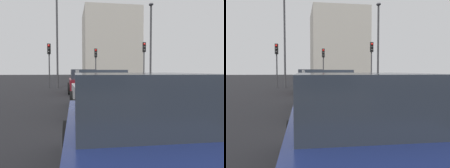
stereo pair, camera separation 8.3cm
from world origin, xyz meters
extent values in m
cube|color=black|center=(0.00, 0.00, -0.10)|extent=(160.00, 160.00, 0.20)
cube|color=#510F16|center=(9.94, 1.63, 0.61)|extent=(4.61, 1.87, 0.70)
cube|color=#1E232B|center=(9.71, 1.63, 1.29)|extent=(2.09, 1.60, 0.65)
cylinder|color=black|center=(11.38, 0.77, 0.32)|extent=(0.64, 0.23, 0.64)
cylinder|color=black|center=(11.34, 2.55, 0.32)|extent=(0.64, 0.23, 0.64)
cylinder|color=black|center=(8.55, 0.71, 0.32)|extent=(0.64, 0.23, 0.64)
cylinder|color=black|center=(8.51, 2.49, 0.32)|extent=(0.64, 0.23, 0.64)
cube|color=red|center=(7.66, 0.94, 0.74)|extent=(0.03, 0.20, 0.11)
cube|color=red|center=(7.63, 2.22, 0.74)|extent=(0.03, 0.20, 0.11)
cube|color=#A8AAB2|center=(2.33, 1.36, 0.60)|extent=(4.85, 2.03, 0.68)
cube|color=#1E232B|center=(2.09, 1.35, 1.25)|extent=(2.21, 1.71, 0.63)
cylinder|color=black|center=(3.84, 0.48, 0.32)|extent=(0.65, 0.24, 0.64)
cylinder|color=black|center=(3.78, 2.34, 0.32)|extent=(0.65, 0.24, 0.64)
cylinder|color=black|center=(0.88, 0.38, 0.32)|extent=(0.65, 0.24, 0.64)
cylinder|color=black|center=(0.81, 2.24, 0.32)|extent=(0.65, 0.24, 0.64)
cube|color=red|center=(-0.05, 0.61, 0.72)|extent=(0.04, 0.20, 0.11)
cube|color=red|center=(-0.10, 1.95, 0.72)|extent=(0.04, 0.20, 0.11)
cube|color=#141E4C|center=(-3.70, 1.55, 0.58)|extent=(4.13, 1.83, 0.65)
cube|color=#1E232B|center=(-3.91, 1.55, 1.21)|extent=(1.87, 1.59, 0.60)
cylinder|color=black|center=(-2.44, 0.64, 0.32)|extent=(0.64, 0.23, 0.64)
cylinder|color=black|center=(-2.41, 2.42, 0.32)|extent=(0.64, 0.23, 0.64)
cylinder|color=#2D2D30|center=(14.54, 4.26, 1.48)|extent=(0.11, 0.11, 2.96)
cube|color=black|center=(14.48, 4.26, 3.41)|extent=(0.21, 0.29, 0.90)
sphere|color=red|center=(14.37, 4.27, 3.68)|extent=(0.20, 0.20, 0.20)
sphere|color=black|center=(14.37, 4.27, 3.41)|extent=(0.20, 0.20, 0.20)
sphere|color=black|center=(14.37, 4.27, 3.14)|extent=(0.20, 0.20, 0.20)
cylinder|color=#2D2D30|center=(17.84, -0.13, 1.45)|extent=(0.11, 0.11, 2.89)
cube|color=black|center=(17.78, -0.13, 3.34)|extent=(0.21, 0.29, 0.90)
sphere|color=red|center=(17.67, -0.13, 3.61)|extent=(0.20, 0.20, 0.20)
sphere|color=black|center=(17.67, -0.13, 3.34)|extent=(0.20, 0.20, 0.20)
sphere|color=black|center=(17.67, -0.13, 3.07)|extent=(0.20, 0.20, 0.20)
cylinder|color=#2D2D30|center=(14.75, -4.36, 1.63)|extent=(0.11, 0.11, 3.26)
cube|color=black|center=(14.69, -4.36, 3.71)|extent=(0.22, 0.29, 0.90)
sphere|color=red|center=(14.58, -4.35, 3.98)|extent=(0.20, 0.20, 0.20)
sphere|color=black|center=(14.58, -4.35, 3.71)|extent=(0.20, 0.20, 0.20)
sphere|color=black|center=(14.58, -4.35, 3.44)|extent=(0.20, 0.20, 0.20)
cylinder|color=#2D2D30|center=(12.50, -4.24, 3.46)|extent=(0.16, 0.16, 6.93)
ellipsoid|color=#4C4C51|center=(12.50, -4.24, 7.05)|extent=(0.56, 0.36, 0.24)
cylinder|color=#2D2D30|center=(14.55, 3.56, 3.94)|extent=(0.16, 0.16, 7.88)
cube|color=gray|center=(45.28, -6.00, 7.18)|extent=(13.36, 11.42, 14.35)
camera|label=1|loc=(-6.73, 2.38, 1.55)|focal=38.00mm
camera|label=2|loc=(-6.74, 2.29, 1.55)|focal=38.00mm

